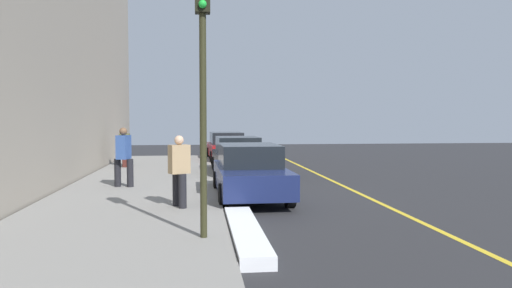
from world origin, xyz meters
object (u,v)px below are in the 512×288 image
parked_car_black (238,156)px  pedestrian_blue_coat (124,155)px  pedestrian_olive_coat (125,146)px  rolling_suitcase (126,161)px  parked_car_red (227,147)px  parked_car_navy (250,172)px  traffic_light_pole (203,60)px  pedestrian_tan_coat (179,169)px

parked_car_black → pedestrian_blue_coat: pedestrian_blue_coat is taller
pedestrian_blue_coat → pedestrian_olive_coat: (-6.70, -0.96, -0.09)m
rolling_suitcase → pedestrian_blue_coat: bearing=7.8°
parked_car_red → parked_car_navy: (12.05, -0.04, -0.00)m
parked_car_red → parked_car_black: same height
parked_car_red → parked_car_black: (6.36, 0.09, -0.00)m
parked_car_navy → pedestrian_olive_coat: size_ratio=2.77×
pedestrian_blue_coat → rolling_suitcase: pedestrian_blue_coat is taller
parked_car_navy → traffic_light_pole: traffic_light_pole is taller
parked_car_navy → rolling_suitcase: (-7.98, -4.54, -0.36)m
pedestrian_blue_coat → pedestrian_tan_coat: size_ratio=1.07×
parked_car_red → pedestrian_olive_coat: 5.90m
parked_car_black → pedestrian_tan_coat: size_ratio=2.57×
parked_car_black → parked_car_navy: size_ratio=0.96×
parked_car_red → traffic_light_pole: traffic_light_pole is taller
parked_car_red → rolling_suitcase: 6.14m
pedestrian_tan_coat → rolling_suitcase: size_ratio=1.97×
pedestrian_olive_coat → traffic_light_pole: size_ratio=0.36×
parked_car_black → pedestrian_olive_coat: 5.53m
parked_car_red → traffic_light_pole: (16.96, -1.37, 2.48)m
parked_car_red → parked_car_navy: same height
parked_car_black → parked_car_navy: (5.69, -0.13, 0.00)m
traffic_light_pole → rolling_suitcase: 13.58m
parked_car_navy → traffic_light_pole: bearing=-15.2°
parked_car_red → parked_car_navy: size_ratio=1.05×
pedestrian_blue_coat → parked_car_black: bearing=135.7°
pedestrian_blue_coat → pedestrian_olive_coat: bearing=-171.9°
pedestrian_olive_coat → traffic_light_pole: traffic_light_pole is taller
pedestrian_tan_coat → rolling_suitcase: 10.23m
pedestrian_olive_coat → parked_car_navy: bearing=28.7°
parked_car_black → pedestrian_olive_coat: (-2.79, -4.77, 0.27)m
pedestrian_tan_coat → rolling_suitcase: bearing=-164.8°
parked_car_navy → traffic_light_pole: (4.91, -1.33, 2.48)m
parked_car_red → pedestrian_olive_coat: (3.58, -4.68, 0.27)m
traffic_light_pole → pedestrian_olive_coat: bearing=-166.1°
rolling_suitcase → pedestrian_tan_coat: bearing=15.2°
pedestrian_blue_coat → pedestrian_olive_coat: pedestrian_blue_coat is taller
parked_car_red → parked_car_black: bearing=0.8°
rolling_suitcase → pedestrian_olive_coat: bearing=-167.9°
parked_car_navy → pedestrian_blue_coat: size_ratio=2.51×
pedestrian_tan_coat → rolling_suitcase: (-9.85, -2.67, -0.65)m
parked_car_black → traffic_light_pole: traffic_light_pole is taller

